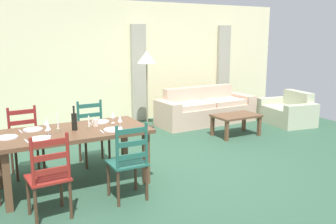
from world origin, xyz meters
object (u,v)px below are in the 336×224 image
dining_chair_near_left (49,177)px  armchair_upholstered (289,113)px  dining_chair_far_right (93,133)px  coffee_table (236,118)px  dining_chair_near_right (129,162)px  dining_chair_far_left (26,141)px  standing_lamp (147,62)px  wine_bottle (74,121)px  wine_glass_near_left (48,127)px  wine_glass_near_right (120,119)px  coffee_cup_primary (96,123)px  couch (205,110)px  dining_table (73,137)px  wine_glass_far_left (46,122)px  wine_glass_far_right (113,115)px

dining_chair_near_left → armchair_upholstered: 5.96m
dining_chair_far_right → armchair_upholstered: 4.68m
dining_chair_far_right → coffee_table: (2.96, 0.20, -0.12)m
dining_chair_near_right → dining_chair_far_left: bearing=122.3°
dining_chair_far_left → standing_lamp: 3.25m
dining_chair_far_right → wine_bottle: wine_bottle is taller
dining_chair_near_left → dining_chair_far_left: same height
wine_glass_near_left → wine_glass_near_right: (0.91, -0.02, 0.00)m
wine_bottle → wine_glass_near_right: (0.56, -0.15, -0.01)m
dining_chair_near_right → coffee_cup_primary: bearing=98.6°
coffee_cup_primary → wine_glass_near_left: bearing=-162.2°
dining_chair_far_left → wine_glass_near_right: bearing=-40.1°
dining_chair_near_left → dining_chair_near_right: size_ratio=1.00×
dining_chair_far_left → standing_lamp: (2.67, 1.61, 0.93)m
dining_chair_far_right → wine_glass_near_left: (-0.82, -0.90, 0.38)m
wine_bottle → wine_glass_near_left: 0.37m
wine_glass_near_left → couch: bearing=30.9°
wine_glass_near_left → dining_chair_near_right: bearing=-37.9°
dining_table → coffee_cup_primary: (0.33, 0.08, 0.13)m
wine_glass_far_left → coffee_table: size_ratio=0.18×
wine_glass_far_right → coffee_table: wine_glass_far_right is taller
dining_chair_far_right → wine_glass_near_right: dining_chair_far_right is taller
wine_glass_near_right → coffee_cup_primary: 0.35m
dining_chair_far_left → coffee_cup_primary: size_ratio=10.67×
wine_glass_near_right → wine_glass_far_right: 0.28m
wine_glass_near_right → wine_glass_far_left: same height
dining_chair_far_right → couch: (3.04, 1.41, -0.19)m
wine_glass_far_left → coffee_cup_primary: size_ratio=1.79×
wine_glass_far_left → coffee_table: 3.86m
dining_chair_far_left → coffee_cup_primary: 1.11m
dining_chair_far_right → couch: bearing=24.9°
dining_chair_near_right → wine_glass_far_right: bearing=81.0°
wine_bottle → wine_glass_near_right: bearing=-14.8°
dining_chair_far_left → coffee_table: bearing=3.1°
dining_chair_near_left → armchair_upholstered: (5.61, 1.98, -0.23)m
dining_chair_near_left → wine_glass_near_right: 1.28m
standing_lamp → coffee_table: bearing=-47.9°
coffee_table → wine_glass_near_left: bearing=-163.8°
wine_glass_far_right → coffee_table: 3.02m
dining_table → wine_glass_far_left: (-0.30, 0.14, 0.20)m
dining_chair_far_left → dining_chair_far_right: 0.98m
wine_glass_near_left → wine_glass_near_right: same height
wine_glass_far_left → coffee_cup_primary: (0.63, -0.06, -0.07)m
coffee_table → dining_table: bearing=-164.4°
dining_table → coffee_table: 3.59m
armchair_upholstered → standing_lamp: bearing=158.6°
dining_chair_near_left → wine_glass_near_left: dining_chair_near_left is taller
dining_chair_near_left → armchair_upholstered: dining_chair_near_left is taller
wine_glass_near_right → dining_table: bearing=165.1°
wine_bottle → wine_glass_near_left: wine_bottle is taller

